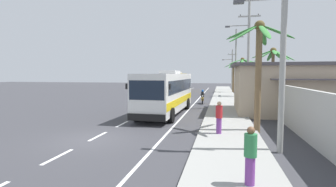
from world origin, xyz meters
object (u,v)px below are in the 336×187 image
object	(u,v)px
palm_third	(258,57)
utility_pole_far	(236,61)
utility_pole_distant	(232,69)
utility_pole_nearest	(281,47)
pedestrian_near_kerb	(219,117)
utility_pole_mid	(248,51)
coach_bus_foreground	(167,91)
pedestrian_midwalk	(250,155)
coach_bus_far_lane	(178,81)
palm_second	(273,63)
palm_nearest	(233,71)
palm_fourth	(242,68)
motorcycle_beside_bus	(203,98)
roadside_building	(327,89)

from	to	relation	value
palm_third	utility_pole_far	bearing A→B (deg)	89.90
utility_pole_far	utility_pole_distant	distance (m)	14.12
utility_pole_nearest	utility_pole_distant	distance (m)	42.29
pedestrian_near_kerb	utility_pole_mid	size ratio (longest dim) A/B	0.17
coach_bus_foreground	pedestrian_midwalk	distance (m)	14.24
pedestrian_midwalk	utility_pole_nearest	distance (m)	5.36
coach_bus_far_lane	utility_pole_mid	size ratio (longest dim) A/B	1.05
pedestrian_midwalk	utility_pole_mid	world-z (taller)	utility_pole_mid
utility_pole_nearest	palm_second	world-z (taller)	utility_pole_nearest
coach_bus_far_lane	palm_nearest	size ratio (longest dim) A/B	2.00
coach_bus_foreground	palm_nearest	world-z (taller)	palm_nearest
utility_pole_distant	palm_fourth	bearing A→B (deg)	-86.87
pedestrian_midwalk	palm_third	distance (m)	8.36
coach_bus_foreground	motorcycle_beside_bus	distance (m)	8.52
palm_second	utility_pole_nearest	bearing A→B (deg)	-99.15
utility_pole_mid	palm_fourth	world-z (taller)	utility_pole_mid
utility_pole_nearest	utility_pole_mid	size ratio (longest dim) A/B	0.80
motorcycle_beside_bus	palm_fourth	world-z (taller)	palm_fourth
pedestrian_near_kerb	pedestrian_midwalk	xyz separation A→B (m)	(0.93, -6.33, -0.02)
palm_fourth	roadside_building	xyz separation A→B (m)	(5.52, -14.76, -2.00)
palm_fourth	motorcycle_beside_bus	bearing A→B (deg)	-118.79
coach_bus_far_lane	pedestrian_near_kerb	distance (m)	36.92
motorcycle_beside_bus	pedestrian_midwalk	xyz separation A→B (m)	(2.87, -21.31, 0.39)
utility_pole_far	roadside_building	size ratio (longest dim) A/B	0.65
utility_pole_distant	coach_bus_far_lane	bearing A→B (deg)	-159.59
motorcycle_beside_bus	pedestrian_midwalk	world-z (taller)	pedestrian_midwalk
coach_bus_far_lane	pedestrian_midwalk	world-z (taller)	coach_bus_far_lane
coach_bus_far_lane	motorcycle_beside_bus	distance (m)	21.95
coach_bus_foreground	palm_third	xyz separation A→B (m)	(6.40, -5.58, 2.35)
utility_pole_mid	pedestrian_midwalk	bearing A→B (deg)	-94.91
palm_second	palm_fourth	size ratio (longest dim) A/B	1.02
pedestrian_midwalk	palm_fourth	world-z (taller)	palm_fourth
utility_pole_distant	palm_second	size ratio (longest dim) A/B	1.42
coach_bus_foreground	palm_nearest	distance (m)	26.53
coach_bus_far_lane	utility_pole_far	size ratio (longest dim) A/B	1.10
motorcycle_beside_bus	palm_third	world-z (taller)	palm_third
palm_second	utility_pole_far	bearing A→B (deg)	100.56
coach_bus_foreground	palm_second	world-z (taller)	palm_second
pedestrian_near_kerb	utility_pole_distant	world-z (taller)	utility_pole_distant
utility_pole_nearest	palm_third	world-z (taller)	utility_pole_nearest
utility_pole_far	coach_bus_foreground	bearing A→B (deg)	-108.87
palm_third	palm_fourth	xyz separation A→B (m)	(0.90, 22.62, -0.13)
utility_pole_far	palm_nearest	bearing A→B (deg)	89.95
coach_bus_foreground	palm_second	xyz separation A→B (m)	(9.06, 4.77, 2.47)
motorcycle_beside_bus	palm_nearest	bearing A→B (deg)	76.97
pedestrian_midwalk	palm_second	bearing A→B (deg)	-75.09
coach_bus_far_lane	utility_pole_nearest	bearing A→B (deg)	-74.52
palm_fourth	utility_pole_nearest	bearing A→B (deg)	-91.10
utility_pole_nearest	motorcycle_beside_bus	bearing A→B (deg)	104.18
utility_pole_mid	coach_bus_foreground	bearing A→B (deg)	-145.07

